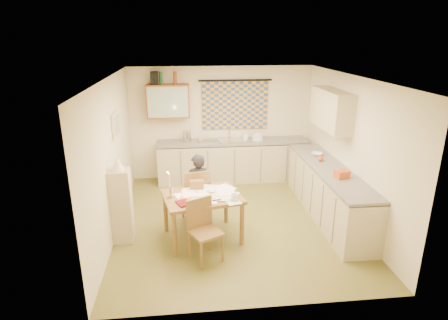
{
  "coord_description": "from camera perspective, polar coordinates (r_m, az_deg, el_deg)",
  "views": [
    {
      "loc": [
        -0.82,
        -5.9,
        3.14
      ],
      "look_at": [
        -0.16,
        0.2,
        1.07
      ],
      "focal_mm": 30.0,
      "sensor_mm": 36.0,
      "label": 1
    }
  ],
  "objects": [
    {
      "name": "book",
      "position": [
        5.7,
        -6.95,
        -6.19
      ],
      "size": [
        0.26,
        0.31,
        0.02
      ],
      "primitive_type": "imported",
      "rotation": [
        0.0,
        0.0,
        -0.17
      ],
      "color": "#C5521B",
      "rests_on": "dining_table"
    },
    {
      "name": "mug",
      "position": [
        5.68,
        1.66,
        -5.72
      ],
      "size": [
        0.14,
        0.14,
        0.1
      ],
      "primitive_type": "imported",
      "rotation": [
        0.0,
        0.0,
        0.08
      ],
      "color": "white",
      "rests_on": "dining_table"
    },
    {
      "name": "stove",
      "position": [
        6.12,
        19.11,
        -8.71
      ],
      "size": [
        0.56,
        0.56,
        0.88
      ],
      "color": "white",
      "rests_on": "floor"
    },
    {
      "name": "counter_back",
      "position": [
        8.36,
        1.35,
        -0.14
      ],
      "size": [
        3.3,
        0.62,
        0.92
      ],
      "color": "tan",
      "rests_on": "floor"
    },
    {
      "name": "wall_back",
      "position": [
        8.42,
        -0.42,
        5.64
      ],
      "size": [
        4.0,
        0.02,
        2.5
      ],
      "primitive_type": "cube",
      "color": "beige",
      "rests_on": "floor"
    },
    {
      "name": "ceiling",
      "position": [
        5.99,
        1.78,
        12.57
      ],
      "size": [
        4.0,
        4.5,
        0.02
      ],
      "primitive_type": "cube",
      "color": "white",
      "rests_on": "floor"
    },
    {
      "name": "wall_left",
      "position": [
        6.31,
        -16.74,
        0.37
      ],
      "size": [
        0.02,
        4.5,
        2.5
      ],
      "primitive_type": "cube",
      "color": "beige",
      "rests_on": "floor"
    },
    {
      "name": "person",
      "position": [
        6.46,
        -4.03,
        -4.36
      ],
      "size": [
        0.6,
        0.51,
        1.24
      ],
      "primitive_type": "imported",
      "rotation": [
        0.0,
        0.0,
        3.39
      ],
      "color": "black",
      "rests_on": "floor"
    },
    {
      "name": "window_blind",
      "position": [
        8.33,
        1.68,
        8.31
      ],
      "size": [
        1.45,
        0.03,
        1.05
      ],
      "primitive_type": "cube",
      "color": "#324C80",
      "rests_on": "wall_back"
    },
    {
      "name": "curtain_rod",
      "position": [
        8.23,
        1.73,
        12.05
      ],
      "size": [
        1.6,
        0.04,
        0.04
      ],
      "primitive_type": "cylinder",
      "rotation": [
        0.0,
        1.57,
        0.0
      ],
      "color": "black",
      "rests_on": "wall_back"
    },
    {
      "name": "candle_holder",
      "position": [
        5.82,
        -8.1,
        -4.85
      ],
      "size": [
        0.07,
        0.07,
        0.18
      ],
      "primitive_type": "cylinder",
      "rotation": [
        0.0,
        0.0,
        0.12
      ],
      "color": "silver",
      "rests_on": "dining_table"
    },
    {
      "name": "speaker",
      "position": [
        8.05,
        -10.57,
        12.18
      ],
      "size": [
        0.17,
        0.21,
        0.26
      ],
      "primitive_type": "cube",
      "rotation": [
        0.0,
        0.0,
        0.07
      ],
      "color": "black",
      "rests_on": "wall_cabinet"
    },
    {
      "name": "wall_right",
      "position": [
        6.81,
        18.67,
        1.5
      ],
      "size": [
        0.02,
        4.5,
        2.5
      ],
      "primitive_type": "cube",
      "color": "beige",
      "rests_on": "floor"
    },
    {
      "name": "mixing_bowl",
      "position": [
        8.29,
        5.15,
        3.58
      ],
      "size": [
        0.3,
        0.3,
        0.16
      ],
      "primitive_type": "cylinder",
      "rotation": [
        0.0,
        0.0,
        0.31
      ],
      "color": "white",
      "rests_on": "counter_back"
    },
    {
      "name": "wall_cabinet",
      "position": [
        8.1,
        -8.52,
        8.89
      ],
      "size": [
        0.9,
        0.34,
        0.7
      ],
      "primitive_type": "cube",
      "color": "brown",
      "rests_on": "wall_back"
    },
    {
      "name": "chair_near",
      "position": [
        5.56,
        -2.87,
        -12.35
      ],
      "size": [
        0.55,
        0.55,
        0.91
      ],
      "rotation": [
        0.0,
        0.0,
        0.46
      ],
      "color": "brown",
      "rests_on": "floor"
    },
    {
      "name": "orange_box",
      "position": [
        5.54,
        -5.29,
        -6.78
      ],
      "size": [
        0.13,
        0.09,
        0.04
      ],
      "primitive_type": "cube",
      "rotation": [
        0.0,
        0.0,
        -0.07
      ],
      "color": "#C5521B",
      "rests_on": "dining_table"
    },
    {
      "name": "chair_far",
      "position": [
        6.61,
        -4.33,
        -6.85
      ],
      "size": [
        0.52,
        0.52,
        0.98
      ],
      "rotation": [
        0.0,
        0.0,
        3.33
      ],
      "color": "brown",
      "rests_on": "floor"
    },
    {
      "name": "lampshade",
      "position": [
        5.82,
        -15.94,
        -0.49
      ],
      "size": [
        0.2,
        0.2,
        0.22
      ],
      "primitive_type": "cone",
      "color": "#F0E0C6",
      "rests_on": "shelf_stand"
    },
    {
      "name": "candle_flame",
      "position": [
        5.71,
        -8.63,
        -1.87
      ],
      "size": [
        0.02,
        0.02,
        0.02
      ],
      "primitive_type": "sphere",
      "color": "#FFCC66",
      "rests_on": "dining_table"
    },
    {
      "name": "bowl",
      "position": [
        7.43,
        13.96,
        0.88
      ],
      "size": [
        0.37,
        0.37,
        0.05
      ],
      "primitive_type": "imported",
      "rotation": [
        0.0,
        0.0,
        -0.4
      ],
      "color": "white",
      "rests_on": "counter_right"
    },
    {
      "name": "counter_right",
      "position": [
        6.98,
        15.58,
        -4.76
      ],
      "size": [
        0.62,
        2.95,
        0.92
      ],
      "color": "tan",
      "rests_on": "floor"
    },
    {
      "name": "magazine",
      "position": [
        5.59,
        -7.06,
        -6.74
      ],
      "size": [
        0.34,
        0.36,
        0.02
      ],
      "primitive_type": "imported",
      "rotation": [
        0.0,
        0.0,
        0.39
      ],
      "color": "maroon",
      "rests_on": "dining_table"
    },
    {
      "name": "eyeglasses",
      "position": [
        5.68,
        -1.1,
        -6.18
      ],
      "size": [
        0.13,
        0.06,
        0.02
      ],
      "primitive_type": "cube",
      "rotation": [
        0.0,
        0.0,
        0.12
      ],
      "color": "black",
      "rests_on": "dining_table"
    },
    {
      "name": "dining_table",
      "position": [
        6.05,
        -3.3,
        -8.58
      ],
      "size": [
        1.33,
        1.12,
        0.75
      ],
      "rotation": [
        0.0,
        0.0,
        0.21
      ],
      "color": "brown",
      "rests_on": "floor"
    },
    {
      "name": "wall_front",
      "position": [
        4.18,
        5.88,
        -8.35
      ],
      "size": [
        4.0,
        0.02,
        2.5
      ],
      "primitive_type": "cube",
      "color": "beige",
      "rests_on": "floor"
    },
    {
      "name": "sink",
      "position": [
        8.23,
        1.17,
        2.68
      ],
      "size": [
        0.61,
        0.53,
        0.1
      ],
      "primitive_type": "cube",
      "rotation": [
        0.0,
        0.0,
        0.16
      ],
      "color": "silver",
      "rests_on": "counter_back"
    },
    {
      "name": "kettle",
      "position": [
        8.13,
        -5.68,
        3.55
      ],
      "size": [
        0.22,
        0.22,
        0.24
      ],
      "primitive_type": "cylinder",
      "rotation": [
        0.0,
        0.0,
        -0.29
      ],
      "color": "silver",
      "rests_on": "counter_back"
    },
    {
      "name": "shelf_stand",
      "position": [
        6.08,
        -15.35,
        -6.81
      ],
      "size": [
        0.32,
        0.3,
        1.2
      ],
      "primitive_type": "cube",
      "color": "tan",
      "rests_on": "floor"
    },
    {
      "name": "orange_bag",
      "position": [
        6.38,
        17.52,
        -2.07
      ],
      "size": [
        0.25,
        0.21,
        0.12
      ],
      "primitive_type": "cube",
      "rotation": [
        0.0,
        0.0,
        0.26
      ],
      "color": "#C5521B",
      "rests_on": "counter_right"
    },
    {
      "name": "tap",
      "position": [
        8.35,
        0.81,
        4.2
      ],
      "size": [
        0.04,
        0.04,
        0.28
      ],
      "primitive_type": "cylinder",
      "rotation": [
        0.0,
        0.0,
        0.35
      ],
      "color": "silver",
      "rests_on": "counter_back"
    },
    {
      "name": "bottle_brown",
      "position": [
        8.03,
        -7.47,
        12.31
      ],
      "size": [
        0.09,
        0.09,
        0.26
      ],
      "primitive_type": "cylinder",
      "rotation": [
        0.0,
        0.0,
        -0.32
      ],
      "color": "brown",
      "rests_on": "wall_cabinet"
    },
    {
      "name": "bottle_green",
      "position": [
        8.04,
        -9.59,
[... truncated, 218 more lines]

